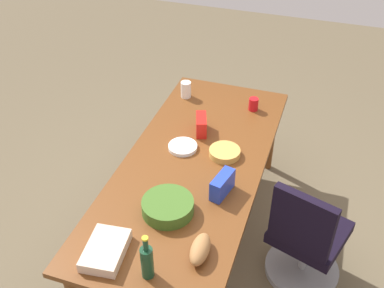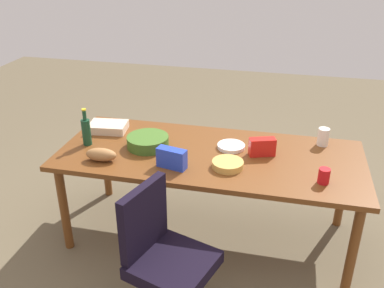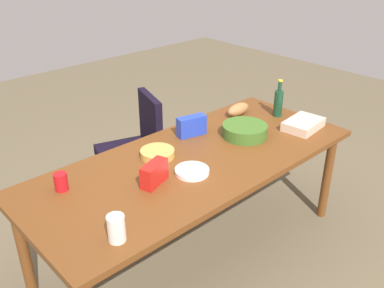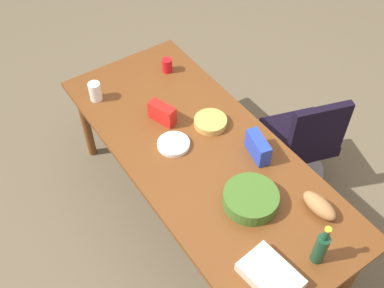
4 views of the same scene
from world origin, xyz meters
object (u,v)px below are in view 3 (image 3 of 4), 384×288
Objects in this scene: mayo_jar at (116,228)px; chip_bowl at (157,153)px; chip_bag_blue at (191,126)px; salad_bowl at (245,131)px; bread_loaf at (238,109)px; chip_bag_red at (154,174)px; paper_plate_stack at (192,171)px; wine_bottle at (278,102)px; office_chair at (134,161)px; sheet_cake at (303,124)px; conference_table at (195,168)px; red_solo_cup at (61,182)px.

mayo_jar is 0.88m from chip_bowl.
chip_bowl is at bearing -167.11° from chip_bag_blue.
bread_loaf reaches higher than salad_bowl.
chip_bag_red is at bearing 31.83° from mayo_jar.
chip_bag_blue is at bearing 134.19° from salad_bowl.
paper_plate_stack is (0.72, 0.22, -0.06)m from mayo_jar.
chip_bag_red is at bearing -131.58° from chip_bowl.
bread_loaf is at bearing 48.92° from salad_bowl.
wine_bottle is (1.40, 0.13, 0.05)m from chip_bag_red.
mayo_jar is 0.47× the size of wine_bottle.
wine_bottle is at bearing -42.27° from office_chair.
mayo_jar reaches higher than sheet_cake.
chip_bag_red is (-0.23, -0.26, 0.04)m from chip_bowl.
paper_plate_stack is (-0.66, -0.13, -0.03)m from salad_bowl.
office_chair is 4.34× the size of paper_plate_stack.
office_chair reaches higher than paper_plate_stack.
office_chair is 1.14m from paper_plate_stack.
bread_loaf reaches higher than conference_table.
sheet_cake reaches higher than paper_plate_stack.
bread_loaf is 0.77× the size of wine_bottle.
chip_bag_blue is (-0.77, 0.21, -0.04)m from wine_bottle.
bread_loaf is at bearing 21.82° from mayo_jar.
office_chair is 3.07× the size of wine_bottle.
salad_bowl is 0.41m from bread_loaf.
office_chair reaches higher than sheet_cake.
red_solo_cup is (-0.95, -0.63, 0.48)m from office_chair.
office_chair is 0.79m from chip_bag_blue.
sheet_cake is 1.03× the size of wine_bottle.
wine_bottle is at bearing 4.00° from conference_table.
wine_bottle reaches higher than chip_bag_blue.
office_chair is at bearing 75.95° from paper_plate_stack.
red_solo_cup is at bearing 144.42° from chip_bag_red.
red_solo_cup reaches higher than salad_bowl.
chip_bag_blue reaches higher than conference_table.
mayo_jar is at bearing -158.18° from bread_loaf.
red_solo_cup is 0.46× the size of bread_loaf.
wine_bottle is at bearing -5.77° from red_solo_cup.
office_chair is 2.98× the size of sheet_cake.
salad_bowl reaches higher than chip_bowl.
salad_bowl is 1.53× the size of paper_plate_stack.
chip_bag_red is at bearing -174.53° from wine_bottle.
mayo_jar is 0.43× the size of salad_bowl.
chip_bag_blue is at bearing 1.39° from red_solo_cup.
bread_loaf reaches higher than chip_bowl.
paper_plate_stack is at bearing -169.07° from salad_bowl.
chip_bowl is (0.68, -0.07, -0.03)m from red_solo_cup.
office_chair reaches higher than chip_bowl.
mayo_jar is 1.27m from chip_bag_blue.
bread_loaf is (1.64, 0.66, -0.02)m from mayo_jar.
mayo_jar is 1.91m from wine_bottle.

